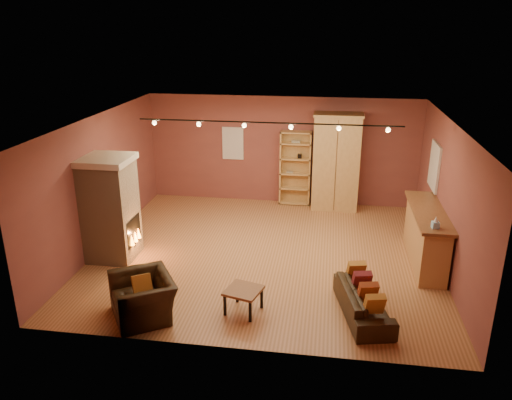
% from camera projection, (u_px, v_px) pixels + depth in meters
% --- Properties ---
extents(floor, '(7.00, 7.00, 0.00)m').
position_uv_depth(floor, '(265.00, 253.00, 10.44)').
color(floor, brown).
rests_on(floor, ground).
extents(ceiling, '(7.00, 7.00, 0.00)m').
position_uv_depth(ceiling, '(266.00, 120.00, 9.49)').
color(ceiling, brown).
rests_on(ceiling, back_wall).
extents(back_wall, '(7.00, 0.02, 2.80)m').
position_uv_depth(back_wall, '(282.00, 151.00, 12.98)').
color(back_wall, brown).
rests_on(back_wall, floor).
extents(left_wall, '(0.02, 6.50, 2.80)m').
position_uv_depth(left_wall, '(100.00, 182.00, 10.46)').
color(left_wall, brown).
rests_on(left_wall, floor).
extents(right_wall, '(0.02, 6.50, 2.80)m').
position_uv_depth(right_wall, '(448.00, 199.00, 9.47)').
color(right_wall, brown).
rests_on(right_wall, floor).
extents(fireplace, '(1.01, 0.98, 2.12)m').
position_uv_depth(fireplace, '(111.00, 208.00, 9.95)').
color(fireplace, tan).
rests_on(fireplace, floor).
extents(back_window, '(0.56, 0.04, 0.86)m').
position_uv_depth(back_window, '(233.00, 143.00, 13.10)').
color(back_window, silver).
rests_on(back_window, back_wall).
extents(bookcase, '(0.80, 0.31, 1.95)m').
position_uv_depth(bookcase, '(295.00, 167.00, 12.98)').
color(bookcase, tan).
rests_on(bookcase, floor).
extents(armoire, '(1.21, 0.69, 2.47)m').
position_uv_depth(armoire, '(336.00, 162.00, 12.55)').
color(armoire, tan).
rests_on(armoire, floor).
extents(bar_counter, '(0.62, 2.34, 1.12)m').
position_uv_depth(bar_counter, '(426.00, 236.00, 9.88)').
color(bar_counter, tan).
rests_on(bar_counter, floor).
extents(tissue_box, '(0.15, 0.15, 0.23)m').
position_uv_depth(tissue_box, '(436.00, 223.00, 8.83)').
color(tissue_box, '#87BCD9').
rests_on(tissue_box, bar_counter).
extents(right_window, '(0.05, 0.90, 1.00)m').
position_uv_depth(right_window, '(435.00, 166.00, 10.69)').
color(right_window, silver).
rests_on(right_window, right_wall).
extents(loveseat, '(0.83, 1.72, 0.72)m').
position_uv_depth(loveseat, '(364.00, 296.00, 8.16)').
color(loveseat, black).
rests_on(loveseat, floor).
extents(armchair, '(1.16, 1.27, 0.93)m').
position_uv_depth(armchair, '(143.00, 291.00, 8.08)').
color(armchair, black).
rests_on(armchair, floor).
extents(coffee_table, '(0.68, 0.68, 0.42)m').
position_uv_depth(coffee_table, '(243.00, 293.00, 8.24)').
color(coffee_table, brown).
rests_on(coffee_table, floor).
extents(track_rail, '(5.20, 0.09, 0.13)m').
position_uv_depth(track_rail, '(267.00, 124.00, 9.71)').
color(track_rail, black).
rests_on(track_rail, ceiling).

